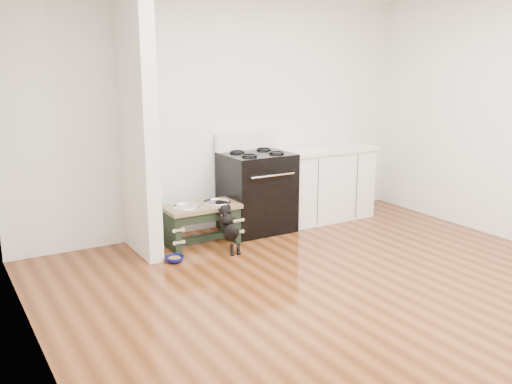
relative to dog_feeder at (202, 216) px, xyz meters
name	(u,v)px	position (x,y,z in m)	size (l,w,h in m)	color
ground	(361,299)	(0.53, -2.01, -0.31)	(5.00, 5.00, 0.00)	#48230C
room_shell	(369,108)	(0.53, -2.01, 1.31)	(5.00, 5.00, 5.00)	silver
partition_wall	(137,124)	(-0.64, 0.09, 1.04)	(0.15, 0.80, 2.70)	silver
oven_range	(257,190)	(0.78, 0.15, 0.16)	(0.76, 0.69, 1.14)	black
cabinet_run	(323,183)	(1.76, 0.17, 0.14)	(1.24, 0.64, 0.91)	white
dog_feeder	(202,216)	(0.00, 0.00, 0.00)	(0.81, 0.43, 0.46)	black
puppy	(230,227)	(0.14, -0.37, -0.05)	(0.14, 0.41, 0.49)	black
floor_bowl	(175,259)	(-0.48, -0.37, -0.28)	(0.25, 0.25, 0.06)	#0D0F5B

